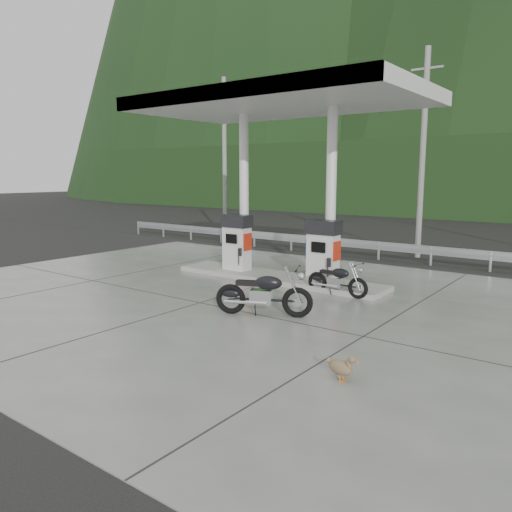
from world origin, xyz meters
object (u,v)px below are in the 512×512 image
Objects in this scene: duck at (341,368)px; motorcycle_right at (337,280)px; gas_pump_left at (237,242)px; gas_pump_right at (323,251)px; motorcycle_left at (264,294)px.

motorcycle_right is at bearing 130.22° from duck.
gas_pump_right is at bearing 0.00° from gas_pump_left.
gas_pump_left is 8.86m from duck.
gas_pump_left is 4.12m from motorcycle_right.
gas_pump_right reaches higher than duck.
motorcycle_right is 5.73m from duck.
motorcycle_left is at bearing -96.74° from motorcycle_right.
duck is (3.51, -5.71, -0.85)m from gas_pump_right.
gas_pump_left is 3.29× the size of duck.
gas_pump_right is 3.52m from motorcycle_left.
gas_pump_left is at bearing 111.53° from motorcycle_left.
gas_pump_right reaches higher than motorcycle_right.
motorcycle_right is (0.82, -0.66, -0.65)m from gas_pump_right.
gas_pump_left reaches higher than motorcycle_left.
gas_pump_left reaches higher than motorcycle_right.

